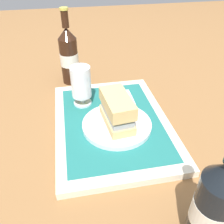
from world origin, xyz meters
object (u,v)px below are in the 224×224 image
sandwich (117,109)px  beer_glass (81,85)px  beer_bottle (69,55)px  second_bottle (214,206)px  plate (117,125)px

sandwich → beer_glass: bearing=26.2°
sandwich → beer_bottle: bearing=12.5°
sandwich → beer_glass: beer_glass is taller
beer_glass → beer_bottle: size_ratio=0.47×
sandwich → second_bottle: second_bottle is taller
sandwich → second_bottle: (-0.32, -0.09, 0.03)m
beer_bottle → sandwich: bearing=-161.5°
plate → beer_bottle: (0.33, 0.11, 0.08)m
plate → second_bottle: 0.34m
plate → sandwich: bearing=6.0°
beer_bottle → plate: bearing=-161.6°
beer_glass → second_bottle: size_ratio=0.47×
beer_glass → sandwich: bearing=-147.8°
beer_glass → plate: bearing=-148.4°
plate → sandwich: (0.00, 0.00, 0.05)m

